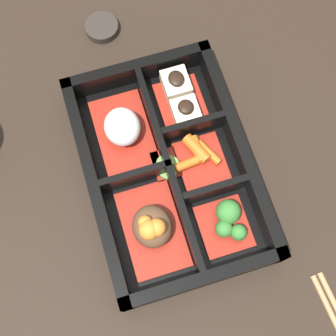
% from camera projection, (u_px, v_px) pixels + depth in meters
% --- Properties ---
extents(ground_plane, '(3.00, 3.00, 0.00)m').
position_uv_depth(ground_plane, '(168.00, 174.00, 0.60)').
color(ground_plane, black).
extents(bento_base, '(0.30, 0.20, 0.01)m').
position_uv_depth(bento_base, '(168.00, 173.00, 0.60)').
color(bento_base, black).
rests_on(bento_base, ground_plane).
extents(bento_rim, '(0.30, 0.20, 0.05)m').
position_uv_depth(bento_rim, '(170.00, 168.00, 0.58)').
color(bento_rim, black).
rests_on(bento_rim, ground_plane).
extents(bowl_stew, '(0.11, 0.07, 0.06)m').
position_uv_depth(bowl_stew, '(152.00, 227.00, 0.55)').
color(bowl_stew, maroon).
rests_on(bowl_stew, bento_base).
extents(bowl_rice, '(0.11, 0.07, 0.04)m').
position_uv_depth(bowl_rice, '(123.00, 129.00, 0.59)').
color(bowl_rice, maroon).
rests_on(bowl_rice, bento_base).
extents(bowl_greens, '(0.07, 0.06, 0.04)m').
position_uv_depth(bowl_greens, '(228.00, 221.00, 0.56)').
color(bowl_greens, maroon).
rests_on(bowl_greens, bento_base).
extents(bowl_carrots, '(0.07, 0.07, 0.02)m').
position_uv_depth(bowl_carrots, '(199.00, 157.00, 0.59)').
color(bowl_carrots, maroon).
rests_on(bowl_carrots, bento_base).
extents(bowl_tofu, '(0.08, 0.06, 0.03)m').
position_uv_depth(bowl_tofu, '(180.00, 97.00, 0.61)').
color(bowl_tofu, maroon).
rests_on(bowl_tofu, bento_base).
extents(bowl_pickles, '(0.04, 0.03, 0.01)m').
position_uv_depth(bowl_pickles, '(170.00, 164.00, 0.59)').
color(bowl_pickles, maroon).
rests_on(bowl_pickles, bento_base).
extents(sauce_dish, '(0.05, 0.05, 0.01)m').
position_uv_depth(sauce_dish, '(102.00, 27.00, 0.66)').
color(sauce_dish, '#2D2823').
rests_on(sauce_dish, ground_plane).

